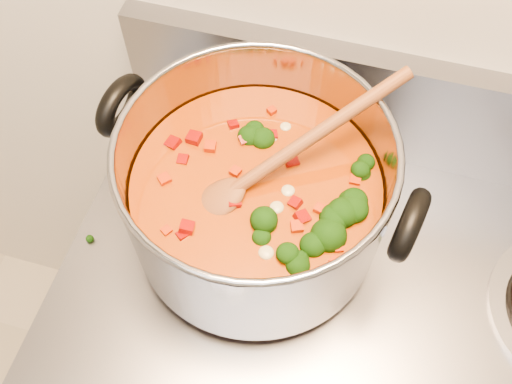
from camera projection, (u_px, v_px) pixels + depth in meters
stockpot at (256, 193)px, 0.62m from camera, size 0.35×0.29×0.17m
wooden_spoon at (266, 168)px, 0.59m from camera, size 0.21×0.20×0.11m
cooktop_crumbs at (128, 201)px, 0.71m from camera, size 0.05×0.28×0.01m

